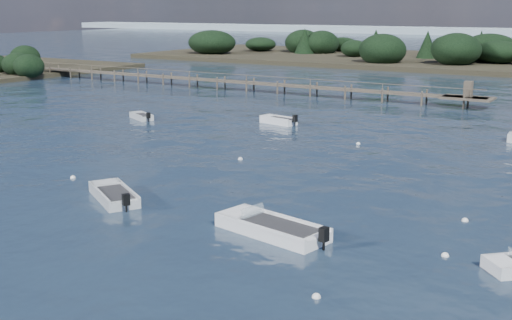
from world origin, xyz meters
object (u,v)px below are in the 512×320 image
Objects in this scene: jetty at (250,83)px; dinghy_mid_white_a at (271,230)px; tender_far_white at (278,122)px; tender_far_grey at (141,117)px; dinghy_mid_grey at (114,197)px.

dinghy_mid_white_a is at bearing -56.97° from jetty.
jetty is at bearing 128.21° from tender_far_white.
dinghy_mid_white_a is at bearing -61.18° from tender_far_white.
tender_far_grey is 0.72× the size of dinghy_mid_grey.
tender_far_white is 22.65m from jetty.
tender_far_white is at bearing 20.34° from tender_far_grey.
dinghy_mid_grey is (-9.70, 0.21, -0.01)m from dinghy_mid_white_a.
jetty reaches higher than dinghy_mid_grey.
dinghy_mid_white_a is 27.86m from tender_far_white.
dinghy_mid_grey reaches higher than tender_far_grey.
tender_far_white reaches higher than tender_far_grey.
tender_far_grey is 12.57m from tender_far_white.
jetty reaches higher than tender_far_grey.
dinghy_mid_grey is at bearing -51.96° from tender_far_grey.
dinghy_mid_grey is at bearing 178.77° from dinghy_mid_white_a.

